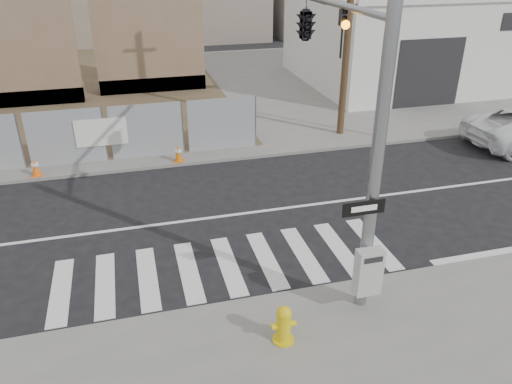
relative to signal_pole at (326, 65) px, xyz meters
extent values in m
plane|color=black|center=(-2.49, 2.05, -4.78)|extent=(100.00, 100.00, 0.00)
cube|color=slate|center=(-2.49, 16.05, -4.72)|extent=(50.00, 20.00, 0.12)
cylinder|color=gray|center=(0.01, -2.75, -1.16)|extent=(0.26, 0.26, 7.00)
cylinder|color=gray|center=(0.01, -0.15, 1.34)|extent=(0.14, 5.20, 0.14)
cube|color=#B2B2AF|center=(-0.04, -3.03, -3.64)|extent=(0.55, 0.30, 1.05)
cube|color=black|center=(-0.24, -2.91, -2.16)|extent=(0.90, 0.03, 0.30)
cube|color=silver|center=(-0.24, -2.93, -2.16)|extent=(0.55, 0.01, 0.12)
imported|color=black|center=(0.01, -0.75, 0.79)|extent=(0.16, 0.20, 1.00)
imported|color=black|center=(0.01, 1.45, 0.79)|extent=(0.53, 2.48, 1.00)
cylinder|color=gray|center=(5.51, 6.65, -2.06)|extent=(0.12, 0.12, 5.20)
imported|color=black|center=(5.51, 6.65, 0.44)|extent=(0.16, 0.20, 1.00)
cube|color=brown|center=(-9.49, 15.05, -0.66)|extent=(6.00, 0.50, 8.00)
cube|color=brown|center=(-9.49, 15.45, -4.26)|extent=(6.00, 1.30, 0.80)
cube|color=brown|center=(-2.99, 16.05, -0.66)|extent=(5.50, 0.50, 8.00)
cube|color=brown|center=(-2.99, 16.45, -4.26)|extent=(5.50, 1.30, 0.80)
cube|color=silver|center=(11.51, 15.05, -2.26)|extent=(12.00, 10.00, 4.80)
cube|color=black|center=(9.51, 10.03, -3.06)|extent=(3.40, 0.06, 3.20)
cylinder|color=#4F3A24|center=(4.01, 7.55, 0.34)|extent=(0.28, 0.28, 10.00)
cylinder|color=#DABC0C|center=(-2.01, -3.44, -4.64)|extent=(0.44, 0.44, 0.04)
cylinder|color=#DABC0C|center=(-2.01, -3.44, -4.33)|extent=(0.29, 0.29, 0.66)
sphere|color=#DABC0C|center=(-2.01, -3.44, -3.98)|extent=(0.31, 0.31, 0.31)
cylinder|color=#DABC0C|center=(-2.19, -3.44, -4.26)|extent=(0.15, 0.12, 0.12)
cylinder|color=#DABC0C|center=(-1.83, -3.44, -4.26)|extent=(0.15, 0.12, 0.12)
cube|color=#FF630D|center=(-7.75, 6.27, -4.65)|extent=(0.36, 0.36, 0.03)
cone|color=#FF630D|center=(-7.75, 6.27, -4.34)|extent=(0.32, 0.32, 0.64)
cylinder|color=silver|center=(-7.75, 6.27, -4.25)|extent=(0.25, 0.25, 0.07)
cube|color=orange|center=(-2.90, 6.27, -4.65)|extent=(0.42, 0.42, 0.03)
cone|color=orange|center=(-2.90, 6.27, -4.34)|extent=(0.37, 0.37, 0.63)
cylinder|color=silver|center=(-2.90, 6.27, -4.25)|extent=(0.24, 0.24, 0.07)
camera|label=1|loc=(-4.50, -10.66, 2.50)|focal=35.00mm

